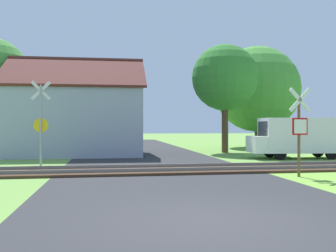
# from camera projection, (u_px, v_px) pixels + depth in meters

# --- Properties ---
(ground_plane) EXTENTS (160.00, 160.00, 0.00)m
(ground_plane) POSITION_uv_depth(u_px,v_px,m) (215.00, 222.00, 7.05)
(ground_plane) COLOR #6B9942
(road_asphalt) EXTENTS (7.92, 80.00, 0.01)m
(road_asphalt) POSITION_uv_depth(u_px,v_px,m) (192.00, 201.00, 9.02)
(road_asphalt) COLOR #2D2D30
(road_asphalt) RESTS_ON ground
(rail_track) EXTENTS (60.00, 2.60, 0.22)m
(rail_track) POSITION_uv_depth(u_px,v_px,m) (159.00, 170.00, 14.78)
(rail_track) COLOR #422D1E
(rail_track) RESTS_ON ground
(stop_sign_near) EXTENTS (0.88, 0.17, 3.16)m
(stop_sign_near) POSITION_uv_depth(u_px,v_px,m) (299.00, 127.00, 13.20)
(stop_sign_near) COLOR brown
(stop_sign_near) RESTS_ON ground
(crossing_sign_far) EXTENTS (0.88, 0.16, 3.83)m
(crossing_sign_far) POSITION_uv_depth(u_px,v_px,m) (41.00, 119.00, 16.74)
(crossing_sign_far) COLOR #9E9EA5
(crossing_sign_far) RESTS_ON ground
(house) EXTENTS (8.40, 6.93, 6.10)m
(house) POSITION_uv_depth(u_px,v_px,m) (77.00, 120.00, 23.51)
(house) COLOR #99A3B7
(house) RESTS_ON ground
(tree_far) EXTENTS (7.11, 7.11, 8.43)m
(tree_far) POSITION_uv_depth(u_px,v_px,m) (257.00, 89.00, 31.23)
(tree_far) COLOR #513823
(tree_far) RESTS_ON ground
(tree_right) EXTENTS (4.47, 4.47, 7.30)m
(tree_right) POSITION_uv_depth(u_px,v_px,m) (225.00, 78.00, 25.23)
(tree_right) COLOR #513823
(tree_right) RESTS_ON ground
(mail_truck) EXTENTS (5.03, 2.24, 2.24)m
(mail_truck) POSITION_uv_depth(u_px,v_px,m) (297.00, 136.00, 20.69)
(mail_truck) COLOR white
(mail_truck) RESTS_ON ground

